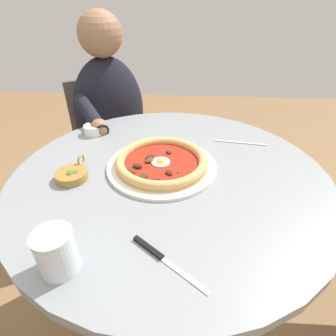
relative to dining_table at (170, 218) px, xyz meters
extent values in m
cube|color=olive|center=(0.00, 0.00, -0.57)|extent=(6.00, 6.00, 0.02)
cylinder|color=gray|center=(0.00, 0.00, 0.18)|extent=(0.95, 0.95, 0.03)
cylinder|color=gray|center=(0.00, 0.00, -0.19)|extent=(0.12, 0.12, 0.71)
cylinder|color=gray|center=(0.00, 0.00, -0.55)|extent=(0.52, 0.52, 0.02)
cylinder|color=white|center=(-0.03, 0.02, 0.20)|extent=(0.34, 0.34, 0.01)
cylinder|color=tan|center=(-0.03, 0.02, 0.21)|extent=(0.28, 0.28, 0.01)
torus|color=tan|center=(-0.03, 0.02, 0.22)|extent=(0.28, 0.28, 0.03)
cylinder|color=#A82314|center=(-0.03, 0.02, 0.21)|extent=(0.27, 0.27, 0.00)
cylinder|color=white|center=(-0.03, 0.02, 0.22)|extent=(0.06, 0.06, 0.00)
ellipsoid|color=yellow|center=(-0.03, 0.02, 0.22)|extent=(0.03, 0.03, 0.02)
ellipsoid|color=#3D2314|center=(-0.07, 0.04, 0.22)|extent=(0.04, 0.04, 0.01)
ellipsoid|color=#4C2D19|center=(-0.07, -0.06, 0.22)|extent=(0.03, 0.04, 0.01)
ellipsoid|color=#3D2314|center=(0.00, -0.04, 0.22)|extent=(0.03, 0.03, 0.01)
ellipsoid|color=#4C2D19|center=(-0.01, 0.08, 0.22)|extent=(0.02, 0.03, 0.01)
ellipsoid|color=#4C2D19|center=(-0.11, -0.04, 0.22)|extent=(0.04, 0.04, 0.01)
ellipsoid|color=brown|center=(-0.06, 0.02, 0.22)|extent=(0.04, 0.04, 0.01)
ellipsoid|color=#3D2314|center=(-0.03, -0.09, 0.22)|extent=(0.04, 0.04, 0.01)
ellipsoid|color=#3D2314|center=(-0.10, -0.01, 0.22)|extent=(0.03, 0.03, 0.01)
ellipsoid|color=#2D6B28|center=(0.03, -0.03, 0.22)|extent=(0.01, 0.01, 0.00)
ellipsoid|color=#2D6B28|center=(-0.02, 0.03, 0.22)|extent=(0.01, 0.01, 0.00)
ellipsoid|color=#2D6B28|center=(-0.15, 0.03, 0.22)|extent=(0.01, 0.01, 0.00)
cylinder|color=silver|center=(-0.19, -0.35, 0.24)|extent=(0.07, 0.07, 0.09)
cylinder|color=silver|center=(-0.19, -0.35, 0.21)|extent=(0.07, 0.07, 0.04)
cube|color=silver|center=(0.05, -0.35, 0.19)|extent=(0.10, 0.08, 0.00)
cube|color=black|center=(-0.03, -0.29, 0.20)|extent=(0.07, 0.06, 0.01)
cylinder|color=white|center=(-0.31, 0.24, 0.21)|extent=(0.07, 0.07, 0.03)
cylinder|color=olive|center=(-0.31, 0.24, 0.22)|extent=(0.06, 0.06, 0.01)
cylinder|color=olive|center=(-0.28, -0.06, 0.21)|extent=(0.09, 0.09, 0.02)
torus|color=olive|center=(-0.27, 0.00, 0.22)|extent=(0.01, 0.03, 0.03)
ellipsoid|color=#516B2D|center=(-0.28, -0.06, 0.21)|extent=(0.02, 0.02, 0.02)
ellipsoid|color=#516B2D|center=(-0.28, -0.07, 0.21)|extent=(0.02, 0.02, 0.02)
ellipsoid|color=#516B2D|center=(-0.28, -0.06, 0.21)|extent=(0.02, 0.02, 0.02)
ellipsoid|color=#516B2D|center=(-0.28, -0.06, 0.21)|extent=(0.02, 0.02, 0.02)
ellipsoid|color=#516B2D|center=(-0.27, -0.05, 0.21)|extent=(0.02, 0.02, 0.02)
cube|color=#BCBCC1|center=(0.24, 0.20, 0.19)|extent=(0.18, 0.03, 0.00)
cube|color=#282833|center=(-0.34, 0.58, -0.34)|extent=(0.43, 0.41, 0.45)
ellipsoid|color=black|center=(-0.34, 0.58, 0.15)|extent=(0.41, 0.36, 0.52)
sphere|color=#936B4C|center=(-0.34, 0.58, 0.50)|extent=(0.19, 0.19, 0.19)
cylinder|color=black|center=(-0.34, 0.33, 0.23)|extent=(0.20, 0.25, 0.11)
sphere|color=#936B4C|center=(-0.29, 0.25, 0.21)|extent=(0.07, 0.07, 0.07)
cube|color=#504A45|center=(-0.36, 0.62, -0.12)|extent=(0.52, 0.52, 0.02)
cube|color=#504A45|center=(-0.45, 0.78, 0.07)|extent=(0.31, 0.19, 0.37)
cylinder|color=#4C4742|center=(-0.42, 0.39, -0.35)|extent=(0.02, 0.02, 0.43)
cylinder|color=#4C4742|center=(-0.13, 0.56, -0.35)|extent=(0.02, 0.02, 0.43)
cylinder|color=#4C4742|center=(-0.60, 0.68, -0.35)|extent=(0.02, 0.02, 0.43)
cylinder|color=#4C4742|center=(-0.30, 0.86, -0.35)|extent=(0.02, 0.02, 0.43)
cylinder|color=#4C4742|center=(0.67, 0.18, -0.34)|extent=(0.02, 0.02, 0.44)
camera|label=1|loc=(0.04, -0.67, 0.65)|focal=28.65mm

